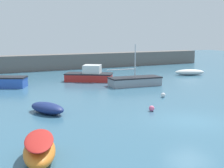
% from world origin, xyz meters
% --- Properties ---
extents(ground_plane, '(120.00, 120.00, 0.20)m').
position_xyz_m(ground_plane, '(0.00, 0.00, -0.10)').
color(ground_plane, '#38667F').
extents(harbor_breakwater, '(50.17, 2.47, 2.11)m').
position_xyz_m(harbor_breakwater, '(0.00, 28.83, 1.05)').
color(harbor_breakwater, '#66605B').
rests_on(harbor_breakwater, ground_plane).
extents(sailboat_short_mast, '(5.43, 2.41, 3.96)m').
position_xyz_m(sailboat_short_mast, '(3.59, 11.94, 0.44)').
color(sailboat_short_mast, gray).
rests_on(sailboat_short_mast, ground_plane).
extents(motorboat_with_cabin, '(5.21, 4.44, 1.71)m').
position_xyz_m(motorboat_with_cabin, '(0.92, 16.66, 0.64)').
color(motorboat_with_cabin, red).
rests_on(motorboat_with_cabin, ground_plane).
extents(open_tender_yellow, '(3.78, 2.62, 0.70)m').
position_xyz_m(open_tender_yellow, '(13.59, 15.64, 0.35)').
color(open_tender_yellow, white).
rests_on(open_tender_yellow, ground_plane).
extents(rowboat_blue_near, '(2.24, 3.05, 0.67)m').
position_xyz_m(rowboat_blue_near, '(-6.78, 5.46, 0.33)').
color(rowboat_blue_near, navy).
rests_on(rowboat_blue_near, ground_plane).
extents(rowboat_with_red_cover, '(2.06, 3.36, 0.96)m').
position_xyz_m(rowboat_with_red_cover, '(-9.08, -1.68, 0.48)').
color(rowboat_with_red_cover, orange).
rests_on(rowboat_with_red_cover, ground_plane).
extents(mooring_buoy_pink, '(0.37, 0.37, 0.37)m').
position_xyz_m(mooring_buoy_pink, '(-0.67, 2.89, 0.18)').
color(mooring_buoy_pink, '#EA668C').
rests_on(mooring_buoy_pink, ground_plane).
extents(mooring_buoy_white, '(0.36, 0.36, 0.36)m').
position_xyz_m(mooring_buoy_white, '(2.67, 6.16, 0.18)').
color(mooring_buoy_white, white).
rests_on(mooring_buoy_white, ground_plane).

